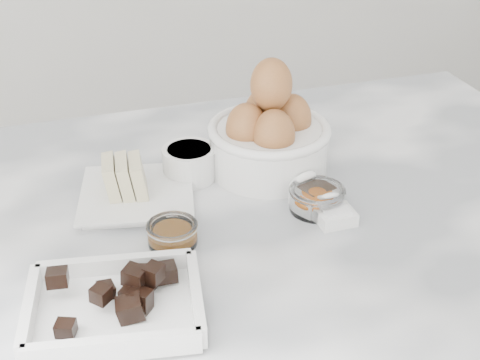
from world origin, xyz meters
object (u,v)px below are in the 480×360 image
at_px(honey_bowl, 172,233).
at_px(vanilla_spoon, 313,193).
at_px(butter_plate, 134,187).
at_px(chocolate_dish, 114,303).
at_px(salt_spoon, 334,212).
at_px(egg_bowl, 269,135).
at_px(zest_bowl, 317,198).
at_px(sugar_ramekin, 190,162).

height_order(honey_bowl, vanilla_spoon, vanilla_spoon).
bearing_deg(butter_plate, vanilla_spoon, -18.68).
bearing_deg(honey_bowl, butter_plate, 103.55).
relative_size(chocolate_dish, vanilla_spoon, 2.50).
bearing_deg(salt_spoon, egg_bowl, 103.27).
xyz_separation_m(egg_bowl, honey_bowl, (-0.19, -0.15, -0.04)).
distance_m(egg_bowl, honey_bowl, 0.24).
bearing_deg(egg_bowl, butter_plate, -172.44).
bearing_deg(egg_bowl, zest_bowl, -78.63).
xyz_separation_m(sugar_ramekin, vanilla_spoon, (0.15, -0.12, -0.01)).
distance_m(chocolate_dish, sugar_ramekin, 0.33).
xyz_separation_m(chocolate_dish, zest_bowl, (0.31, 0.14, -0.00)).
bearing_deg(vanilla_spoon, sugar_ramekin, 141.08).
bearing_deg(butter_plate, chocolate_dish, -104.76).
relative_size(chocolate_dish, egg_bowl, 1.14).
xyz_separation_m(butter_plate, honey_bowl, (0.03, -0.12, -0.01)).
bearing_deg(salt_spoon, sugar_ramekin, 132.93).
xyz_separation_m(vanilla_spoon, salt_spoon, (0.01, -0.05, -0.00)).
bearing_deg(vanilla_spoon, salt_spoon, -79.03).
bearing_deg(egg_bowl, vanilla_spoon, -75.68).
distance_m(sugar_ramekin, vanilla_spoon, 0.20).
height_order(vanilla_spoon, salt_spoon, vanilla_spoon).
xyz_separation_m(chocolate_dish, honey_bowl, (0.09, 0.12, -0.01)).
bearing_deg(chocolate_dish, zest_bowl, 24.78).
height_order(chocolate_dish, salt_spoon, chocolate_dish).
relative_size(honey_bowl, zest_bowl, 0.85).
bearing_deg(butter_plate, salt_spoon, -27.80).
distance_m(honey_bowl, zest_bowl, 0.22).
relative_size(egg_bowl, zest_bowl, 2.35).
bearing_deg(egg_bowl, sugar_ramekin, 174.55).
xyz_separation_m(zest_bowl, salt_spoon, (0.01, -0.03, -0.01)).
xyz_separation_m(chocolate_dish, egg_bowl, (0.28, 0.27, 0.04)).
relative_size(honey_bowl, vanilla_spoon, 0.80).
distance_m(honey_bowl, salt_spoon, 0.23).
bearing_deg(chocolate_dish, honey_bowl, 52.78).
height_order(chocolate_dish, butter_plate, butter_plate).
distance_m(chocolate_dish, honey_bowl, 0.16).
bearing_deg(chocolate_dish, vanilla_spoon, 27.59).
bearing_deg(zest_bowl, salt_spoon, -69.25).
bearing_deg(zest_bowl, egg_bowl, 101.37).
distance_m(sugar_ramekin, zest_bowl, 0.21).
distance_m(butter_plate, egg_bowl, 0.22).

